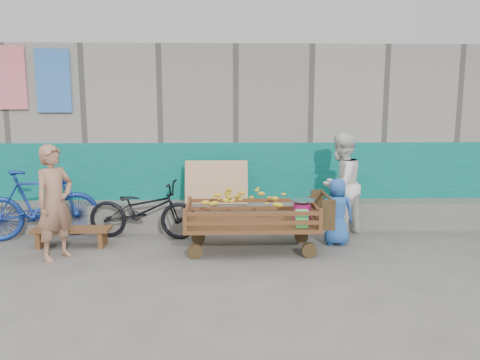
{
  "coord_description": "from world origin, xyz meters",
  "views": [
    {
      "loc": [
        0.46,
        -5.14,
        2.03
      ],
      "look_at": [
        0.65,
        1.2,
        1.0
      ],
      "focal_mm": 35.0,
      "sensor_mm": 36.0,
      "label": 1
    }
  ],
  "objects_px": {
    "child": "(337,212)",
    "bicycle_blue": "(38,204)",
    "banana_cart": "(249,210)",
    "vendor_man": "(55,203)",
    "bench": "(72,233)",
    "bicycle_dark": "(143,210)",
    "woman": "(341,185)"
  },
  "relations": [
    {
      "from": "child",
      "to": "bicycle_blue",
      "type": "xyz_separation_m",
      "value": [
        -4.46,
        0.44,
        0.04
      ]
    },
    {
      "from": "banana_cart",
      "to": "child",
      "type": "bearing_deg",
      "value": 11.46
    },
    {
      "from": "vendor_man",
      "to": "bicycle_blue",
      "type": "height_order",
      "value": "vendor_man"
    },
    {
      "from": "bench",
      "to": "bicycle_dark",
      "type": "relative_size",
      "value": 0.65
    },
    {
      "from": "bicycle_dark",
      "to": "bicycle_blue",
      "type": "bearing_deg",
      "value": 95.48
    },
    {
      "from": "bench",
      "to": "woman",
      "type": "height_order",
      "value": "woman"
    },
    {
      "from": "vendor_man",
      "to": "bicycle_dark",
      "type": "distance_m",
      "value": 1.39
    },
    {
      "from": "woman",
      "to": "child",
      "type": "xyz_separation_m",
      "value": [
        -0.16,
        -0.49,
        -0.31
      ]
    },
    {
      "from": "vendor_man",
      "to": "bicycle_dark",
      "type": "xyz_separation_m",
      "value": [
        0.98,
        0.94,
        -0.32
      ]
    },
    {
      "from": "vendor_man",
      "to": "woman",
      "type": "relative_size",
      "value": 0.95
    },
    {
      "from": "bicycle_blue",
      "to": "vendor_man",
      "type": "bearing_deg",
      "value": -165.66
    },
    {
      "from": "woman",
      "to": "bicycle_dark",
      "type": "height_order",
      "value": "woman"
    },
    {
      "from": "bench",
      "to": "bicycle_dark",
      "type": "height_order",
      "value": "bicycle_dark"
    },
    {
      "from": "bench",
      "to": "bicycle_blue",
      "type": "relative_size",
      "value": 0.62
    },
    {
      "from": "banana_cart",
      "to": "vendor_man",
      "type": "distance_m",
      "value": 2.58
    },
    {
      "from": "vendor_man",
      "to": "bicycle_blue",
      "type": "bearing_deg",
      "value": 64.99
    },
    {
      "from": "bicycle_blue",
      "to": "bench",
      "type": "bearing_deg",
      "value": -142.86
    },
    {
      "from": "bicycle_dark",
      "to": "vendor_man",
      "type": "bearing_deg",
      "value": 140.61
    },
    {
      "from": "child",
      "to": "bicycle_blue",
      "type": "relative_size",
      "value": 0.56
    },
    {
      "from": "woman",
      "to": "child",
      "type": "relative_size",
      "value": 1.64
    },
    {
      "from": "banana_cart",
      "to": "vendor_man",
      "type": "height_order",
      "value": "vendor_man"
    },
    {
      "from": "woman",
      "to": "vendor_man",
      "type": "bearing_deg",
      "value": -27.61
    },
    {
      "from": "vendor_man",
      "to": "bicycle_dark",
      "type": "height_order",
      "value": "vendor_man"
    },
    {
      "from": "banana_cart",
      "to": "woman",
      "type": "height_order",
      "value": "woman"
    },
    {
      "from": "bicycle_dark",
      "to": "banana_cart",
      "type": "bearing_deg",
      "value": -106.36
    },
    {
      "from": "child",
      "to": "vendor_man",
      "type": "bearing_deg",
      "value": 9.79
    },
    {
      "from": "banana_cart",
      "to": "child",
      "type": "distance_m",
      "value": 1.32
    },
    {
      "from": "vendor_man",
      "to": "banana_cart",
      "type": "bearing_deg",
      "value": -51.19
    },
    {
      "from": "bench",
      "to": "vendor_man",
      "type": "distance_m",
      "value": 0.77
    },
    {
      "from": "woman",
      "to": "bicycle_blue",
      "type": "xyz_separation_m",
      "value": [
        -4.62,
        -0.04,
        -0.27
      ]
    },
    {
      "from": "child",
      "to": "bicycle_blue",
      "type": "distance_m",
      "value": 4.49
    },
    {
      "from": "woman",
      "to": "bench",
      "type": "bearing_deg",
      "value": -34.93
    }
  ]
}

